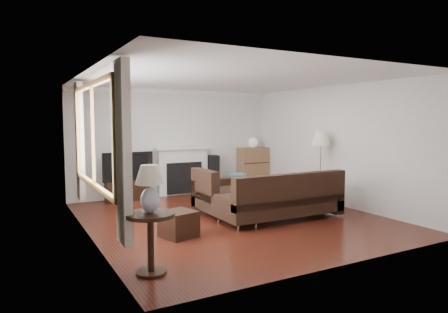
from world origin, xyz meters
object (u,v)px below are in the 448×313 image
sectional_sofa (280,197)px  side_table (151,243)px  floor_lamp (320,168)px  bookshelf (253,168)px  coffee_table (237,197)px  tv_stand (127,190)px

sectional_sofa → side_table: 3.16m
floor_lamp → bookshelf: bearing=93.3°
coffee_table → side_table: (-2.66, -2.58, 0.14)m
side_table → bookshelf: bearing=46.2°
tv_stand → floor_lamp: bearing=-34.3°
bookshelf → coffee_table: (-1.57, -1.83, -0.32)m
bookshelf → sectional_sofa: 3.34m
tv_stand → coffee_table: bearing=-45.4°
sectional_sofa → floor_lamp: bearing=22.5°
floor_lamp → side_table: size_ratio=2.16×
tv_stand → side_table: side_table is taller
coffee_table → bookshelf: bearing=54.1°
sectional_sofa → side_table: bearing=-154.2°
tv_stand → side_table: 4.47m
floor_lamp → coffee_table: bearing=161.4°
coffee_table → floor_lamp: size_ratio=0.72×
coffee_table → side_table: size_ratio=1.56×
floor_lamp → side_table: floor_lamp is taller
tv_stand → bookshelf: bookshelf is taller
sectional_sofa → floor_lamp: 1.69m
coffee_table → side_table: bearing=-131.2°
bookshelf → side_table: bearing=-133.8°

